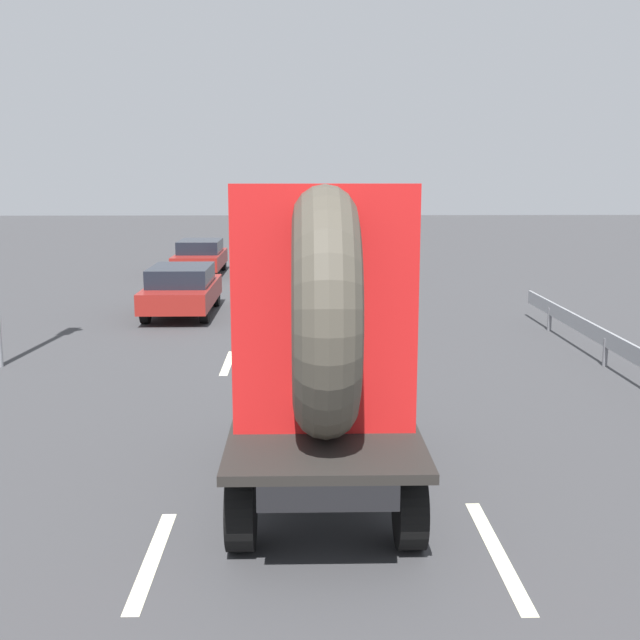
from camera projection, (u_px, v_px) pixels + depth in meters
ground_plane at (321, 460)px, 10.44m from camera, size 120.00×120.00×0.00m
flatbed_truck at (321, 344)px, 9.45m from camera, size 2.02×4.75×3.65m
distant_sedan at (182, 289)px, 20.99m from camera, size 1.72×4.01×1.31m
lane_dash_left_near at (152, 559)px, 7.77m from camera, size 0.16×2.06×0.01m
lane_dash_left_far at (228, 363)px, 15.75m from camera, size 0.16×2.02×0.01m
lane_dash_right_near at (497, 552)px, 7.91m from camera, size 0.16×2.36×0.01m
lane_dash_right_far at (402, 367)px, 15.42m from camera, size 0.16×2.63×0.01m
oncoming_car at (200, 256)px, 29.28m from camera, size 1.67×3.89×1.27m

